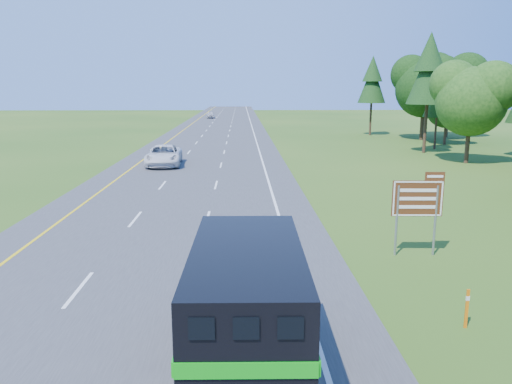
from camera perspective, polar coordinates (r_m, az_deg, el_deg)
road at (r=55.11m, az=-5.46°, el=4.94°), size 15.00×260.00×0.04m
lane_markings at (r=55.10m, az=-5.46°, el=4.96°), size 11.15×260.00×0.01m
horse_truck at (r=11.42m, az=-1.01°, el=-12.78°), size 2.46×7.43×3.27m
white_suv at (r=43.54m, az=-10.48°, el=4.15°), size 3.23×6.35×1.72m
far_car at (r=111.87m, az=-5.22°, el=8.77°), size 1.99×4.32×1.43m
exit_sign at (r=20.46m, az=18.05°, el=-1.07°), size 1.99×0.15×3.37m
delineator at (r=15.26m, az=22.96°, el=-12.04°), size 0.09×0.05×1.14m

